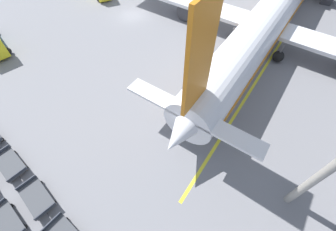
{
  "coord_description": "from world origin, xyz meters",
  "views": [
    {
      "loc": [
        20.81,
        -25.81,
        18.02
      ],
      "look_at": [
        15.15,
        -15.83,
        2.81
      ],
      "focal_mm": 24.0,
      "sensor_mm": 36.0,
      "label": 1
    }
  ],
  "objects_px": {
    "airplane": "(271,16)",
    "baggage_dolly_row_mid_b_col_b": "(10,164)",
    "baggage_dolly_row_mid_b_col_c": "(37,198)",
    "baggage_dolly_row_mid_a_col_c": "(6,223)"
  },
  "relations": [
    {
      "from": "airplane",
      "to": "baggage_dolly_row_mid_b_col_b",
      "type": "xyz_separation_m",
      "value": [
        -13.52,
        -29.06,
        -2.73
      ]
    },
    {
      "from": "airplane",
      "to": "baggage_dolly_row_mid_b_col_c",
      "type": "relative_size",
      "value": 11.73
    },
    {
      "from": "airplane",
      "to": "baggage_dolly_row_mid_b_col_b",
      "type": "relative_size",
      "value": 11.72
    },
    {
      "from": "baggage_dolly_row_mid_b_col_b",
      "to": "baggage_dolly_row_mid_b_col_c",
      "type": "bearing_deg",
      "value": -10.97
    },
    {
      "from": "airplane",
      "to": "baggage_dolly_row_mid_b_col_c",
      "type": "height_order",
      "value": "airplane"
    },
    {
      "from": "airplane",
      "to": "baggage_dolly_row_mid_a_col_c",
      "type": "xyz_separation_m",
      "value": [
        -9.85,
        -32.21,
        -2.73
      ]
    },
    {
      "from": "baggage_dolly_row_mid_a_col_c",
      "to": "baggage_dolly_row_mid_b_col_c",
      "type": "bearing_deg",
      "value": 77.9
    },
    {
      "from": "airplane",
      "to": "baggage_dolly_row_mid_a_col_c",
      "type": "distance_m",
      "value": 33.79
    },
    {
      "from": "baggage_dolly_row_mid_a_col_c",
      "to": "baggage_dolly_row_mid_b_col_c",
      "type": "relative_size",
      "value": 1.0
    },
    {
      "from": "baggage_dolly_row_mid_b_col_c",
      "to": "baggage_dolly_row_mid_a_col_c",
      "type": "bearing_deg",
      "value": -102.1
    }
  ]
}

